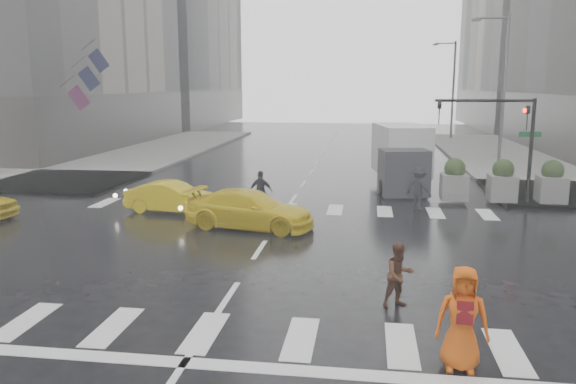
# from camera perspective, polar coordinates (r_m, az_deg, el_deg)

# --- Properties ---
(ground) EXTENTS (120.00, 120.00, 0.00)m
(ground) POSITION_cam_1_polar(r_m,az_deg,el_deg) (17.54, -2.90, -5.88)
(ground) COLOR black
(ground) RESTS_ON ground
(sidewalk_nw) EXTENTS (35.00, 35.00, 0.15)m
(sidewalk_nw) POSITION_cam_1_polar(r_m,az_deg,el_deg) (41.18, -25.54, 2.83)
(sidewalk_nw) COLOR slate
(sidewalk_nw) RESTS_ON ground
(road_markings) EXTENTS (18.00, 48.00, 0.01)m
(road_markings) POSITION_cam_1_polar(r_m,az_deg,el_deg) (17.53, -2.91, -5.86)
(road_markings) COLOR silver
(road_markings) RESTS_ON ground
(traffic_signal_pole) EXTENTS (4.45, 0.42, 4.50)m
(traffic_signal_pole) POSITION_cam_1_polar(r_m,az_deg,el_deg) (25.23, 21.40, 5.94)
(traffic_signal_pole) COLOR black
(traffic_signal_pole) RESTS_ON ground
(street_lamp_near) EXTENTS (2.15, 0.22, 9.00)m
(street_lamp_near) POSITION_cam_1_polar(r_m,az_deg,el_deg) (35.32, 20.88, 9.97)
(street_lamp_near) COLOR #59595B
(street_lamp_near) RESTS_ON ground
(street_lamp_far) EXTENTS (2.15, 0.22, 9.00)m
(street_lamp_far) POSITION_cam_1_polar(r_m,az_deg,el_deg) (55.02, 16.31, 10.29)
(street_lamp_far) COLOR #59595B
(street_lamp_far) RESTS_ON ground
(planter_west) EXTENTS (1.10, 1.10, 1.80)m
(planter_west) POSITION_cam_1_polar(r_m,az_deg,el_deg) (25.30, 16.53, 1.15)
(planter_west) COLOR slate
(planter_west) RESTS_ON ground
(planter_mid) EXTENTS (1.10, 1.10, 1.80)m
(planter_mid) POSITION_cam_1_polar(r_m,az_deg,el_deg) (25.67, 20.95, 1.01)
(planter_mid) COLOR slate
(planter_mid) RESTS_ON ground
(planter_east) EXTENTS (1.10, 1.10, 1.80)m
(planter_east) POSITION_cam_1_polar(r_m,az_deg,el_deg) (26.20, 25.21, 0.88)
(planter_east) COLOR slate
(planter_east) RESTS_ON ground
(flag_cluster) EXTENTS (2.87, 3.06, 4.69)m
(flag_cluster) POSITION_cam_1_polar(r_m,az_deg,el_deg) (39.49, -19.95, 11.05)
(flag_cluster) COLOR #59595B
(flag_cluster) RESTS_ON ground
(pedestrian_brown) EXTENTS (0.92, 0.85, 1.51)m
(pedestrian_brown) POSITION_cam_1_polar(r_m,az_deg,el_deg) (13.22, 11.24, -8.27)
(pedestrian_brown) COLOR #4B2A1A
(pedestrian_brown) RESTS_ON ground
(pedestrian_orange) EXTENTS (0.97, 0.66, 1.92)m
(pedestrian_orange) POSITION_cam_1_polar(r_m,az_deg,el_deg) (10.65, 17.29, -12.16)
(pedestrian_orange) COLOR #D5530F
(pedestrian_orange) RESTS_ON ground
(pedestrian_far_a) EXTENTS (1.00, 0.65, 1.65)m
(pedestrian_far_a) POSITION_cam_1_polar(r_m,az_deg,el_deg) (22.61, -2.76, 0.07)
(pedestrian_far_a) COLOR black
(pedestrian_far_a) RESTS_ON ground
(pedestrian_far_b) EXTENTS (1.28, 1.21, 1.76)m
(pedestrian_far_b) POSITION_cam_1_polar(r_m,az_deg,el_deg) (23.57, 13.16, 0.38)
(pedestrian_far_b) COLOR black
(pedestrian_far_b) RESTS_ON ground
(taxi_mid) EXTENTS (3.87, 1.81, 1.23)m
(taxi_mid) POSITION_cam_1_polar(r_m,az_deg,el_deg) (22.94, -11.68, -0.53)
(taxi_mid) COLOR yellow
(taxi_mid) RESTS_ON ground
(taxi_rear) EXTENTS (4.38, 2.58, 1.35)m
(taxi_rear) POSITION_cam_1_polar(r_m,az_deg,el_deg) (20.05, -3.91, -1.77)
(taxi_rear) COLOR yellow
(taxi_rear) RESTS_ON ground
(box_truck) EXTENTS (2.17, 5.79, 3.08)m
(box_truck) POSITION_cam_1_polar(r_m,az_deg,el_deg) (28.03, 11.46, 3.65)
(box_truck) COLOR silver
(box_truck) RESTS_ON ground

